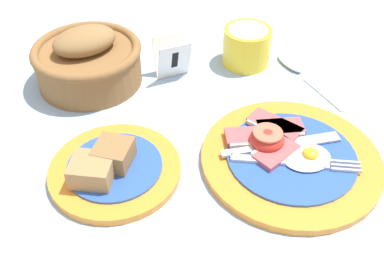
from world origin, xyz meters
The scene contains 7 objects.
ground_plane centered at (0.00, 0.00, 0.00)m, with size 3.00×3.00×0.00m, color #93B2DB.
breakfast_plate centered at (0.09, 0.03, 0.01)m, with size 0.27×0.27×0.04m.
bread_plate centered at (-0.17, 0.06, 0.01)m, with size 0.19×0.19×0.05m.
sugar_cup centered at (0.12, 0.29, 0.04)m, with size 0.09×0.09×0.07m.
bread_basket centered at (-0.17, 0.31, 0.04)m, with size 0.19×0.19×0.11m.
number_card centered at (-0.02, 0.29, 0.04)m, with size 0.07×0.05×0.07m.
teaspoon_by_saucer centered at (0.21, 0.23, 0.01)m, with size 0.06×0.19×0.01m.
Camera 1 is at (-0.17, -0.40, 0.48)m, focal length 42.00 mm.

